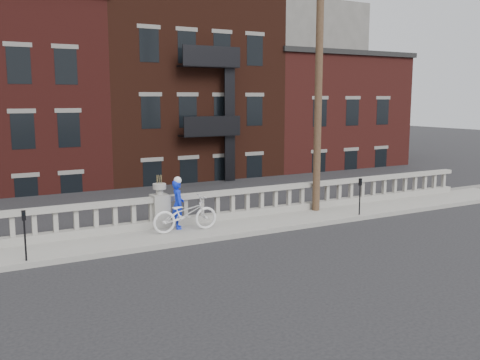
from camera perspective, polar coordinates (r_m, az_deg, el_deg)
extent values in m
plane|color=black|center=(14.66, -2.92, -8.81)|extent=(120.00, 120.00, 0.00)
cube|color=gray|center=(17.28, -7.36, -5.89)|extent=(32.00, 2.20, 0.15)
cube|color=gray|center=(18.10, -8.50, -4.59)|extent=(28.00, 0.34, 0.25)
cube|color=gray|center=(17.92, -8.56, -2.02)|extent=(28.00, 0.34, 0.16)
cube|color=gray|center=(18.00, -8.53, -3.28)|extent=(0.55, 0.55, 1.10)
cylinder|color=gray|center=(17.88, -8.57, -1.24)|extent=(0.24, 0.24, 0.20)
cylinder|color=gray|center=(17.85, -8.59, -0.67)|extent=(0.44, 0.44, 0.18)
cube|color=#605E59|center=(19.20, -8.69, -12.24)|extent=(36.00, 0.50, 5.15)
cube|color=black|center=(40.17, -19.57, -5.70)|extent=(80.00, 44.00, 0.50)
cube|color=#595651|center=(22.66, -17.26, -10.78)|extent=(16.00, 7.00, 4.00)
cube|color=#595651|center=(53.51, 2.60, 8.29)|extent=(14.00, 14.00, 18.00)
cube|color=#33160E|center=(34.74, -8.70, 5.89)|extent=(10.00, 14.00, 15.50)
cube|color=#531D19|center=(39.49, 5.10, 3.75)|extent=(10.00, 14.00, 12.00)
cube|color=black|center=(39.43, 5.23, 12.68)|extent=(10.30, 14.30, 0.30)
cylinder|color=#422D1E|center=(20.35, 8.39, 10.71)|extent=(0.28, 0.28, 10.00)
cylinder|color=black|center=(15.26, -21.94, -6.01)|extent=(0.05, 0.05, 1.10)
cube|color=black|center=(15.11, -22.09, -3.51)|extent=(0.10, 0.08, 0.26)
cube|color=black|center=(15.06, -22.07, -3.39)|extent=(0.06, 0.01, 0.08)
cylinder|color=black|center=(20.14, 12.65, -2.11)|extent=(0.05, 0.05, 1.10)
cube|color=black|center=(20.03, 12.71, -0.20)|extent=(0.10, 0.08, 0.26)
cube|color=black|center=(19.99, 12.80, -0.10)|extent=(0.06, 0.01, 0.08)
imported|color=white|center=(17.35, -5.87, -3.62)|extent=(2.19, 0.84, 1.14)
imported|color=#0D26D0|center=(17.70, -6.63, -2.58)|extent=(0.53, 0.67, 1.62)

